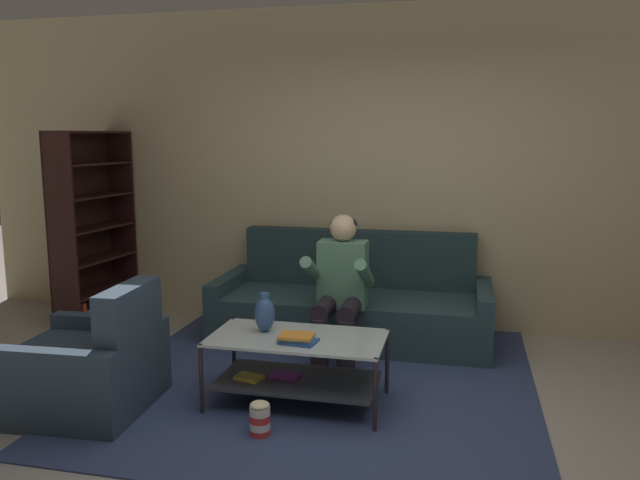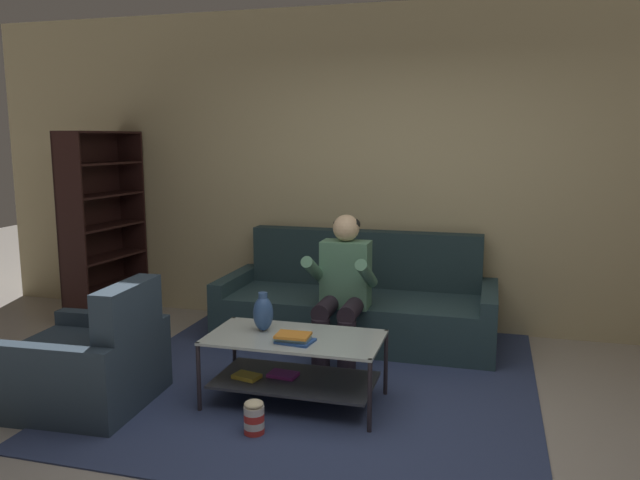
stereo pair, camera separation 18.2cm
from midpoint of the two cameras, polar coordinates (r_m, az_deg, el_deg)
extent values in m
plane|color=#A9A198|center=(3.73, 3.10, -18.49)|extent=(16.80, 16.80, 0.00)
cube|color=#C5B586|center=(5.73, 8.58, 6.37)|extent=(8.40, 0.12, 2.90)
cube|color=#283F45|center=(5.42, 4.23, -7.12)|extent=(2.08, 0.92, 0.41)
cube|color=#22363A|center=(5.66, 5.02, -1.67)|extent=(2.08, 0.18, 0.51)
cube|color=#283F45|center=(5.71, -6.76, -5.67)|extent=(0.13, 0.92, 0.53)
cube|color=#283F45|center=(5.31, 16.12, -7.15)|extent=(0.13, 0.92, 0.53)
cylinder|color=black|center=(4.73, 1.18, -9.59)|extent=(0.14, 0.14, 0.41)
cylinder|color=black|center=(4.69, 3.58, -9.79)|extent=(0.14, 0.14, 0.41)
cylinder|color=black|center=(4.82, 1.71, -6.17)|extent=(0.14, 0.42, 0.14)
cylinder|color=black|center=(4.78, 4.06, -6.33)|extent=(0.14, 0.42, 0.14)
cube|color=#568A6C|center=(4.95, 3.43, -3.13)|extent=(0.38, 0.22, 0.53)
cylinder|color=#568A6C|center=(4.81, 0.61, -2.83)|extent=(0.09, 0.49, 0.31)
cylinder|color=#568A6C|center=(4.72, 5.40, -3.10)|extent=(0.09, 0.49, 0.31)
sphere|color=beige|center=(4.88, 3.48, 1.11)|extent=(0.21, 0.21, 0.21)
ellipsoid|color=black|center=(4.89, 3.53, 1.44)|extent=(0.21, 0.21, 0.13)
cube|color=#AFBEBC|center=(4.10, -1.03, -8.92)|extent=(1.13, 0.60, 0.02)
cube|color=#363A43|center=(4.20, -1.01, -12.69)|extent=(1.04, 0.55, 0.02)
cylinder|color=#29242A|center=(4.12, -9.76, -12.28)|extent=(0.03, 0.03, 0.46)
cylinder|color=#29242A|center=(3.80, 5.97, -14.05)|extent=(0.03, 0.03, 0.46)
cylinder|color=#29242A|center=(4.60, -6.70, -9.83)|extent=(0.03, 0.03, 0.46)
cylinder|color=#29242A|center=(4.33, 7.26, -11.11)|extent=(0.03, 0.03, 0.46)
cube|color=gold|center=(4.22, -5.46, -12.31)|extent=(0.20, 0.15, 0.03)
cube|color=#8F2C90|center=(4.24, -2.14, -12.21)|extent=(0.20, 0.15, 0.02)
cube|color=navy|center=(4.77, 1.66, -11.95)|extent=(3.01, 3.37, 0.01)
cube|color=slate|center=(4.77, 1.66, -11.93)|extent=(1.66, 1.85, 0.00)
ellipsoid|color=#30538E|center=(4.19, -3.97, -6.72)|extent=(0.13, 0.13, 0.24)
cylinder|color=#30538E|center=(4.16, -3.99, -5.16)|extent=(0.06, 0.06, 0.05)
cube|color=#2A53A9|center=(3.98, -0.94, -9.23)|extent=(0.24, 0.20, 0.02)
cube|color=#6A99A8|center=(3.97, -1.21, -8.98)|extent=(0.22, 0.13, 0.02)
cube|color=orange|center=(3.97, -1.15, -8.71)|extent=(0.22, 0.16, 0.02)
cube|color=black|center=(5.95, -21.00, 0.62)|extent=(0.31, 0.05, 1.80)
cube|color=black|center=(6.63, -16.01, 1.72)|extent=(0.31, 0.05, 1.80)
cube|color=black|center=(6.37, -19.37, 1.26)|extent=(0.10, 0.90, 1.80)
cube|color=black|center=(6.46, -17.96, -6.62)|extent=(0.38, 0.88, 0.02)
cube|color=black|center=(6.39, -18.09, -4.12)|extent=(0.38, 0.88, 0.02)
cube|color=black|center=(6.33, -18.23, -1.48)|extent=(0.38, 0.88, 0.02)
cube|color=black|center=(6.28, -18.37, 1.20)|extent=(0.38, 0.88, 0.02)
cube|color=black|center=(6.25, -18.51, 3.92)|extent=(0.38, 0.88, 0.02)
cube|color=black|center=(6.23, -18.66, 6.66)|extent=(0.38, 0.88, 0.02)
cube|color=black|center=(6.23, -18.80, 9.32)|extent=(0.38, 0.88, 0.02)
cube|color=orange|center=(6.14, -20.23, -6.68)|extent=(0.25, 0.06, 0.17)
cube|color=red|center=(6.16, -19.97, -6.24)|extent=(0.24, 0.06, 0.24)
cube|color=#2D9355|center=(6.22, -19.79, -6.45)|extent=(0.28, 0.06, 0.17)
cube|color=black|center=(6.24, -19.47, -6.26)|extent=(0.27, 0.06, 0.19)
cube|color=#2A1D36|center=(6.26, -19.05, -6.29)|extent=(0.21, 0.05, 0.17)
cube|color=teal|center=(6.29, -18.84, -6.15)|extent=(0.23, 0.07, 0.18)
cube|color=#A07649|center=(6.32, -18.50, -5.99)|extent=(0.21, 0.06, 0.19)
cube|color=#986E45|center=(6.36, -18.23, -5.72)|extent=(0.22, 0.07, 0.23)
cube|color=#2A3949|center=(4.42, -19.63, -11.44)|extent=(0.87, 0.66, 0.42)
cube|color=#2A3949|center=(4.13, -15.93, -6.68)|extent=(0.19, 0.62, 0.41)
cube|color=#2A3949|center=(4.70, -17.30, -9.44)|extent=(0.84, 0.15, 0.52)
cube|color=#2A3949|center=(4.13, -22.38, -12.39)|extent=(0.84, 0.15, 0.52)
cylinder|color=red|center=(3.87, -4.62, -17.02)|extent=(0.12, 0.12, 0.04)
cylinder|color=white|center=(3.85, -4.63, -16.43)|extent=(0.12, 0.12, 0.04)
cylinder|color=red|center=(3.83, -4.64, -15.83)|extent=(0.12, 0.12, 0.04)
cylinder|color=white|center=(3.81, -4.65, -15.23)|extent=(0.12, 0.12, 0.04)
ellipsoid|color=beige|center=(3.80, -4.66, -14.72)|extent=(0.12, 0.12, 0.04)
camera|label=1|loc=(0.09, -88.80, 0.20)|focal=35.00mm
camera|label=2|loc=(0.09, 91.20, -0.20)|focal=35.00mm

